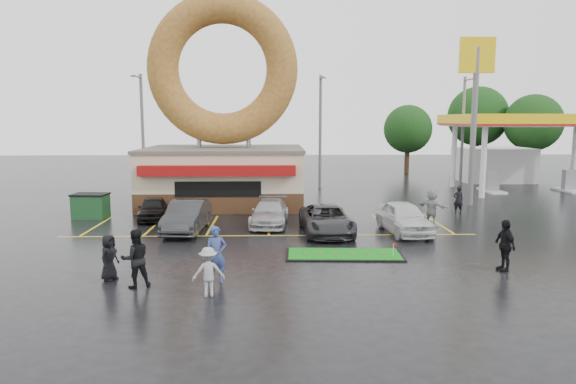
{
  "coord_description": "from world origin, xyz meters",
  "views": [
    {
      "loc": [
        0.27,
        -20.6,
        5.5
      ],
      "look_at": [
        0.9,
        2.73,
        2.2
      ],
      "focal_mm": 32.0,
      "sensor_mm": 36.0,
      "label": 1
    }
  ],
  "objects_px": {
    "car_grey": "(326,220)",
    "person_blue": "(216,255)",
    "donut_shop": "(224,136)",
    "car_dgrey": "(187,216)",
    "gas_station": "(515,142)",
    "streetlight_right": "(463,128)",
    "shell_sign": "(475,90)",
    "car_black": "(153,208)",
    "car_silver": "(270,213)",
    "streetlight_mid": "(320,129)",
    "streetlight_left": "(142,129)",
    "person_cameraman": "(505,245)",
    "putting_green": "(344,254)",
    "car_white": "(404,218)",
    "dumpster": "(91,206)"
  },
  "relations": [
    {
      "from": "car_grey",
      "to": "person_blue",
      "type": "xyz_separation_m",
      "value": [
        -4.5,
        -7.45,
        0.29
      ]
    },
    {
      "from": "donut_shop",
      "to": "car_dgrey",
      "type": "relative_size",
      "value": 2.89
    },
    {
      "from": "person_blue",
      "to": "car_grey",
      "type": "bearing_deg",
      "value": 43.65
    },
    {
      "from": "gas_station",
      "to": "streetlight_right",
      "type": "distance_m",
      "value": 4.26
    },
    {
      "from": "shell_sign",
      "to": "car_black",
      "type": "relative_size",
      "value": 2.89
    },
    {
      "from": "donut_shop",
      "to": "car_silver",
      "type": "relative_size",
      "value": 3.0
    },
    {
      "from": "streetlight_mid",
      "to": "car_dgrey",
      "type": "xyz_separation_m",
      "value": [
        -8.04,
        -16.55,
        -4.01
      ]
    },
    {
      "from": "streetlight_left",
      "to": "person_cameraman",
      "type": "height_order",
      "value": "streetlight_left"
    },
    {
      "from": "streetlight_right",
      "to": "car_dgrey",
      "type": "height_order",
      "value": "streetlight_right"
    },
    {
      "from": "car_black",
      "to": "person_blue",
      "type": "height_order",
      "value": "person_blue"
    },
    {
      "from": "car_silver",
      "to": "person_cameraman",
      "type": "distance_m",
      "value": 12.14
    },
    {
      "from": "streetlight_mid",
      "to": "donut_shop",
      "type": "bearing_deg",
      "value": -131.38
    },
    {
      "from": "shell_sign",
      "to": "putting_green",
      "type": "xyz_separation_m",
      "value": [
        -9.89,
        -12.27,
        -7.34
      ]
    },
    {
      "from": "streetlight_right",
      "to": "car_grey",
      "type": "relative_size",
      "value": 1.82
    },
    {
      "from": "car_white",
      "to": "person_cameraman",
      "type": "distance_m",
      "value": 6.7
    },
    {
      "from": "gas_station",
      "to": "streetlight_mid",
      "type": "height_order",
      "value": "streetlight_mid"
    },
    {
      "from": "car_silver",
      "to": "putting_green",
      "type": "relative_size",
      "value": 0.93
    },
    {
      "from": "gas_station",
      "to": "shell_sign",
      "type": "bearing_deg",
      "value": -128.07
    },
    {
      "from": "car_white",
      "to": "dumpster",
      "type": "height_order",
      "value": "car_white"
    },
    {
      "from": "streetlight_left",
      "to": "streetlight_mid",
      "type": "bearing_deg",
      "value": 4.09
    },
    {
      "from": "dumpster",
      "to": "gas_station",
      "type": "bearing_deg",
      "value": 27.34
    },
    {
      "from": "car_dgrey",
      "to": "putting_green",
      "type": "bearing_deg",
      "value": -29.53
    },
    {
      "from": "car_silver",
      "to": "car_white",
      "type": "relative_size",
      "value": 1.0
    },
    {
      "from": "car_black",
      "to": "person_cameraman",
      "type": "height_order",
      "value": "person_cameraman"
    },
    {
      "from": "streetlight_mid",
      "to": "car_silver",
      "type": "height_order",
      "value": "streetlight_mid"
    },
    {
      "from": "car_silver",
      "to": "streetlight_left",
      "type": "bearing_deg",
      "value": 130.42
    },
    {
      "from": "car_black",
      "to": "car_grey",
      "type": "bearing_deg",
      "value": -30.55
    },
    {
      "from": "putting_green",
      "to": "shell_sign",
      "type": "bearing_deg",
      "value": 51.14
    },
    {
      "from": "donut_shop",
      "to": "car_silver",
      "type": "xyz_separation_m",
      "value": [
        3.02,
        -7.03,
        -3.81
      ]
    },
    {
      "from": "person_cameraman",
      "to": "putting_green",
      "type": "distance_m",
      "value": 6.09
    },
    {
      "from": "gas_station",
      "to": "person_blue",
      "type": "xyz_separation_m",
      "value": [
        -21.71,
        -24.65,
        -2.72
      ]
    },
    {
      "from": "streetlight_mid",
      "to": "car_grey",
      "type": "height_order",
      "value": "streetlight_mid"
    },
    {
      "from": "car_black",
      "to": "streetlight_right",
      "type": "bearing_deg",
      "value": 24.6
    },
    {
      "from": "person_cameraman",
      "to": "dumpster",
      "type": "bearing_deg",
      "value": -128.56
    },
    {
      "from": "car_grey",
      "to": "car_white",
      "type": "height_order",
      "value": "car_white"
    },
    {
      "from": "donut_shop",
      "to": "shell_sign",
      "type": "relative_size",
      "value": 1.27
    },
    {
      "from": "streetlight_mid",
      "to": "gas_station",
      "type": "bearing_deg",
      "value": 0.08
    },
    {
      "from": "car_dgrey",
      "to": "car_silver",
      "type": "xyz_separation_m",
      "value": [
        4.06,
        1.57,
        -0.12
      ]
    },
    {
      "from": "car_grey",
      "to": "car_white",
      "type": "bearing_deg",
      "value": -1.88
    },
    {
      "from": "streetlight_left",
      "to": "dumpster",
      "type": "xyz_separation_m",
      "value": [
        -0.08,
        -11.75,
        -4.13
      ]
    },
    {
      "from": "donut_shop",
      "to": "person_blue",
      "type": "bearing_deg",
      "value": -85.56
    },
    {
      "from": "streetlight_right",
      "to": "dumpster",
      "type": "height_order",
      "value": "streetlight_right"
    },
    {
      "from": "donut_shop",
      "to": "putting_green",
      "type": "height_order",
      "value": "donut_shop"
    },
    {
      "from": "car_grey",
      "to": "person_cameraman",
      "type": "distance_m",
      "value": 8.63
    },
    {
      "from": "car_dgrey",
      "to": "dumpster",
      "type": "height_order",
      "value": "car_dgrey"
    },
    {
      "from": "person_blue",
      "to": "dumpster",
      "type": "xyz_separation_m",
      "value": [
        -8.38,
        11.87,
        -0.33
      ]
    },
    {
      "from": "dumpster",
      "to": "putting_green",
      "type": "relative_size",
      "value": 0.37
    },
    {
      "from": "streetlight_mid",
      "to": "car_silver",
      "type": "bearing_deg",
      "value": -104.88
    },
    {
      "from": "car_black",
      "to": "car_grey",
      "type": "height_order",
      "value": "car_grey"
    },
    {
      "from": "car_dgrey",
      "to": "dumpster",
      "type": "xyz_separation_m",
      "value": [
        -6.04,
        3.8,
        -0.12
      ]
    }
  ]
}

